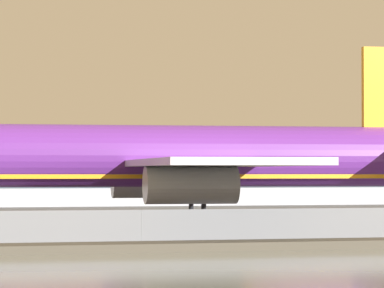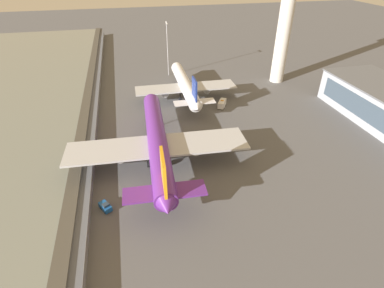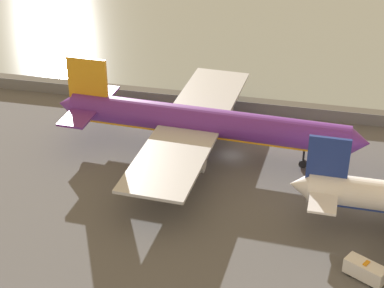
{
  "view_description": "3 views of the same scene",
  "coord_description": "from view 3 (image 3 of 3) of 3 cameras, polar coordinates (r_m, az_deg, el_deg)",
  "views": [
    {
      "loc": [
        -13.95,
        -85.3,
        4.66
      ],
      "look_at": [
        7.31,
        0.27,
        6.85
      ],
      "focal_mm": 105.0,
      "sensor_mm": 36.0,
      "label": 1
    },
    {
      "loc": [
        68.99,
        -5.41,
        45.89
      ],
      "look_at": [
        6.04,
        9.01,
        4.14
      ],
      "focal_mm": 28.0,
      "sensor_mm": 36.0,
      "label": 2
    },
    {
      "loc": [
        -13.89,
        90.84,
        54.62
      ],
      "look_at": [
        5.81,
        4.34,
        3.9
      ],
      "focal_mm": 60.0,
      "sensor_mm": 36.0,
      "label": 3
    }
  ],
  "objects": [
    {
      "name": "ground_plane",
      "position": [
        106.9,
        3.56,
        -1.03
      ],
      "size": [
        500.0,
        500.0,
        0.0
      ],
      "primitive_type": "plane",
      "color": "#565659"
    },
    {
      "name": "waterfront_lagoon",
      "position": [
        171.37,
        7.65,
        10.91
      ],
      "size": [
        320.0,
        98.0,
        0.01
      ],
      "color": "gray",
      "rests_on": "ground"
    },
    {
      "name": "shoreline_seawall",
      "position": [
        124.68,
        5.16,
        3.78
      ],
      "size": [
        320.0,
        3.0,
        0.5
      ],
      "color": "#474238",
      "rests_on": "ground"
    },
    {
      "name": "perimeter_fence",
      "position": [
        120.28,
        4.86,
        3.24
      ],
      "size": [
        280.0,
        0.1,
        2.28
      ],
      "color": "slate",
      "rests_on": "ground"
    },
    {
      "name": "cargo_jet_purple",
      "position": [
        104.73,
        0.81,
        1.9
      ],
      "size": [
        52.35,
        45.02,
        14.91
      ],
      "color": "#602889",
      "rests_on": "ground"
    },
    {
      "name": "baggage_tug",
      "position": [
        121.9,
        -4.96,
        3.44
      ],
      "size": [
        3.57,
        2.97,
        1.8
      ],
      "color": "#19519E",
      "rests_on": "ground"
    },
    {
      "name": "ops_van",
      "position": [
        84.25,
        15.22,
        -10.81
      ],
      "size": [
        5.56,
        4.39,
        2.48
      ],
      "color": "white",
      "rests_on": "ground"
    }
  ]
}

